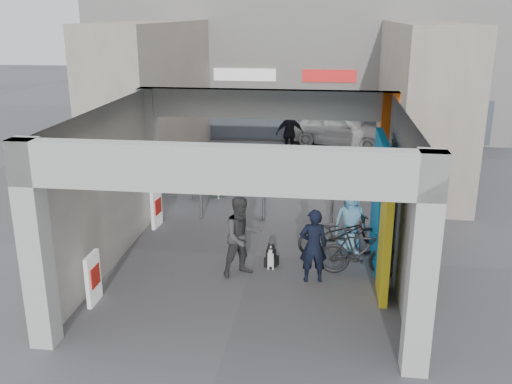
# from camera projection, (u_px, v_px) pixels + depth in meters

# --- Properties ---
(ground) EXTENTS (90.00, 90.00, 0.00)m
(ground) POSITION_uv_depth(u_px,v_px,m) (255.00, 256.00, 12.99)
(ground) COLOR #59595E
(ground) RESTS_ON ground
(arcade_canopy) EXTENTS (6.40, 6.45, 6.40)m
(arcade_canopy) POSITION_uv_depth(u_px,v_px,m) (276.00, 168.00, 11.45)
(arcade_canopy) COLOR #B5B5B1
(arcade_canopy) RESTS_ON ground
(far_building) EXTENTS (18.00, 4.08, 8.00)m
(far_building) POSITION_uv_depth(u_px,v_px,m) (296.00, 43.00, 25.01)
(far_building) COLOR white
(far_building) RESTS_ON ground
(plaza_bldg_left) EXTENTS (2.00, 9.00, 5.00)m
(plaza_bldg_left) POSITION_uv_depth(u_px,v_px,m) (155.00, 96.00, 19.88)
(plaza_bldg_left) COLOR #AFA791
(plaza_bldg_left) RESTS_ON ground
(plaza_bldg_right) EXTENTS (2.00, 9.00, 5.00)m
(plaza_bldg_right) POSITION_uv_depth(u_px,v_px,m) (420.00, 101.00, 18.78)
(plaza_bldg_right) COLOR #AFA791
(plaza_bldg_right) RESTS_ON ground
(bollard_left) EXTENTS (0.09, 0.09, 0.88)m
(bollard_left) POSITION_uv_depth(u_px,v_px,m) (201.00, 203.00, 15.22)
(bollard_left) COLOR gray
(bollard_left) RESTS_ON ground
(bollard_center) EXTENTS (0.09, 0.09, 0.90)m
(bollard_center) POSITION_uv_depth(u_px,v_px,m) (264.00, 204.00, 15.10)
(bollard_center) COLOR gray
(bollard_center) RESTS_ON ground
(bollard_right) EXTENTS (0.09, 0.09, 0.83)m
(bollard_right) POSITION_uv_depth(u_px,v_px,m) (332.00, 207.00, 14.92)
(bollard_right) COLOR gray
(bollard_right) RESTS_ON ground
(advert_board_near) EXTENTS (0.10, 0.55, 1.00)m
(advert_board_near) POSITION_uv_depth(u_px,v_px,m) (93.00, 278.00, 10.76)
(advert_board_near) COLOR white
(advert_board_near) RESTS_ON ground
(advert_board_far) EXTENTS (0.14, 0.56, 1.00)m
(advert_board_far) POSITION_uv_depth(u_px,v_px,m) (157.00, 208.00, 14.61)
(advert_board_far) COLOR white
(advert_board_far) RESTS_ON ground
(cafe_set) EXTENTS (1.50, 1.21, 0.90)m
(cafe_set) POSITION_uv_depth(u_px,v_px,m) (216.00, 184.00, 17.27)
(cafe_set) COLOR #A1A0A5
(cafe_set) RESTS_ON ground
(produce_stand) EXTENTS (1.18, 0.64, 0.78)m
(produce_stand) POSITION_uv_depth(u_px,v_px,m) (224.00, 175.00, 18.27)
(produce_stand) COLOR black
(produce_stand) RESTS_ON ground
(crate_stack) EXTENTS (0.54, 0.48, 0.56)m
(crate_stack) POSITION_uv_depth(u_px,v_px,m) (296.00, 159.00, 20.38)
(crate_stack) COLOR #17511D
(crate_stack) RESTS_ON ground
(border_collie) EXTENTS (0.22, 0.43, 0.59)m
(border_collie) POSITION_uv_depth(u_px,v_px,m) (271.00, 257.00, 12.33)
(border_collie) COLOR black
(border_collie) RESTS_ON ground
(man_with_dog) EXTENTS (0.62, 0.47, 1.56)m
(man_with_dog) POSITION_uv_depth(u_px,v_px,m) (313.00, 246.00, 11.55)
(man_with_dog) COLOR black
(man_with_dog) RESTS_ON ground
(man_back_turned) EXTENTS (1.06, 1.01, 1.72)m
(man_back_turned) POSITION_uv_depth(u_px,v_px,m) (242.00, 237.00, 11.81)
(man_back_turned) COLOR #3F3E41
(man_back_turned) RESTS_ON ground
(man_elderly) EXTENTS (0.85, 0.67, 1.53)m
(man_elderly) POSITION_uv_depth(u_px,v_px,m) (350.00, 221.00, 12.97)
(man_elderly) COLOR #629CC0
(man_elderly) RESTS_ON ground
(man_crates) EXTENTS (1.13, 0.72, 1.80)m
(man_crates) POSITION_uv_depth(u_px,v_px,m) (290.00, 133.00, 21.61)
(man_crates) COLOR black
(man_crates) RESTS_ON ground
(bicycle_front) EXTENTS (2.02, 1.07, 1.01)m
(bicycle_front) POSITION_uv_depth(u_px,v_px,m) (340.00, 234.00, 12.89)
(bicycle_front) COLOR black
(bicycle_front) RESTS_ON ground
(bicycle_rear) EXTENTS (1.74, 0.55, 1.04)m
(bicycle_rear) POSITION_uv_depth(u_px,v_px,m) (360.00, 252.00, 11.89)
(bicycle_rear) COLOR black
(bicycle_rear) RESTS_ON ground
(white_van) EXTENTS (4.66, 2.96, 1.48)m
(white_van) POSITION_uv_depth(u_px,v_px,m) (340.00, 128.00, 23.39)
(white_van) COLOR silver
(white_van) RESTS_ON ground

